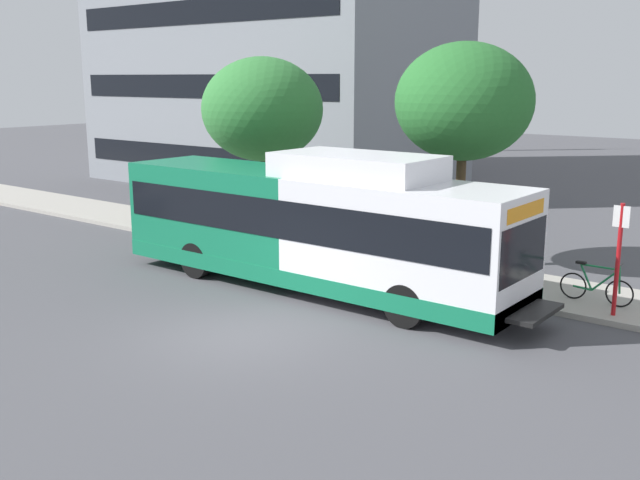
{
  "coord_description": "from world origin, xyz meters",
  "views": [
    {
      "loc": [
        -10.85,
        -10.66,
        5.46
      ],
      "look_at": [
        2.89,
        0.07,
        1.6
      ],
      "focal_mm": 41.25,
      "sensor_mm": 36.0,
      "label": 1
    }
  ],
  "objects_px": {
    "transit_bus": "(313,226)",
    "bus_stop_sign_pole": "(619,251)",
    "street_tree_mid_block": "(262,110)",
    "bicycle_parked": "(596,286)",
    "street_tree_near_stop": "(464,102)"
  },
  "relations": [
    {
      "from": "street_tree_near_stop",
      "to": "street_tree_mid_block",
      "type": "height_order",
      "value": "street_tree_near_stop"
    },
    {
      "from": "transit_bus",
      "to": "bicycle_parked",
      "type": "distance_m",
      "value": 7.13
    },
    {
      "from": "transit_bus",
      "to": "bicycle_parked",
      "type": "bearing_deg",
      "value": -65.98
    },
    {
      "from": "transit_bus",
      "to": "bus_stop_sign_pole",
      "type": "relative_size",
      "value": 4.71
    },
    {
      "from": "bus_stop_sign_pole",
      "to": "street_tree_mid_block",
      "type": "xyz_separation_m",
      "value": [
        2.24,
        12.81,
        2.74
      ]
    },
    {
      "from": "transit_bus",
      "to": "street_tree_near_stop",
      "type": "bearing_deg",
      "value": -23.51
    },
    {
      "from": "bus_stop_sign_pole",
      "to": "street_tree_near_stop",
      "type": "relative_size",
      "value": 0.41
    },
    {
      "from": "street_tree_near_stop",
      "to": "bus_stop_sign_pole",
      "type": "bearing_deg",
      "value": -113.58
    },
    {
      "from": "bicycle_parked",
      "to": "street_tree_near_stop",
      "type": "distance_m",
      "value": 6.37
    },
    {
      "from": "transit_bus",
      "to": "street_tree_mid_block",
      "type": "height_order",
      "value": "street_tree_mid_block"
    },
    {
      "from": "bicycle_parked",
      "to": "street_tree_mid_block",
      "type": "height_order",
      "value": "street_tree_mid_block"
    },
    {
      "from": "transit_bus",
      "to": "bus_stop_sign_pole",
      "type": "xyz_separation_m",
      "value": [
        2.16,
        -7.06,
        -0.05
      ]
    },
    {
      "from": "bicycle_parked",
      "to": "street_tree_near_stop",
      "type": "relative_size",
      "value": 0.28
    },
    {
      "from": "street_tree_mid_block",
      "to": "bus_stop_sign_pole",
      "type": "bearing_deg",
      "value": -99.93
    },
    {
      "from": "transit_bus",
      "to": "street_tree_mid_block",
      "type": "xyz_separation_m",
      "value": [
        4.41,
        5.75,
        2.68
      ]
    }
  ]
}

